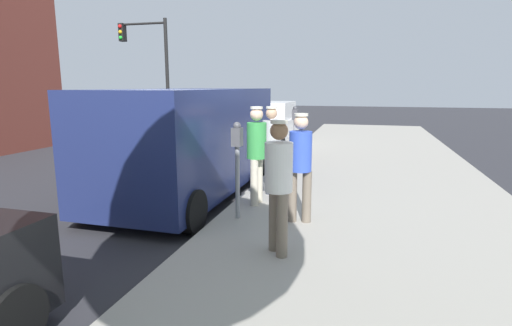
% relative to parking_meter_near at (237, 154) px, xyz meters
% --- Properties ---
extents(ground_plane, '(80.00, 80.00, 0.00)m').
position_rel_parking_meter_near_xyz_m(ground_plane, '(-1.35, 0.66, -1.18)').
color(ground_plane, '#2D2D33').
extents(sidewalk_slab, '(5.00, 32.00, 0.15)m').
position_rel_parking_meter_near_xyz_m(sidewalk_slab, '(2.15, 0.66, -1.11)').
color(sidewalk_slab, '#9E998E').
rests_on(sidewalk_slab, ground).
extents(parking_meter_near, '(0.14, 0.18, 1.52)m').
position_rel_parking_meter_near_xyz_m(parking_meter_near, '(0.00, 0.00, 0.00)').
color(parking_meter_near, gray).
rests_on(parking_meter_near, sidewalk_slab).
extents(parking_meter_far, '(0.14, 0.18, 1.52)m').
position_rel_parking_meter_near_xyz_m(parking_meter_far, '(0.00, 5.14, 0.00)').
color(parking_meter_far, gray).
rests_on(parking_meter_far, sidewalk_slab).
extents(pedestrian_in_white, '(0.34, 0.34, 1.66)m').
position_rel_parking_meter_near_xyz_m(pedestrian_in_white, '(0.90, -1.18, -0.08)').
color(pedestrian_in_white, '#726656').
rests_on(pedestrian_in_white, sidewalk_slab).
extents(pedestrian_in_blue, '(0.36, 0.34, 1.66)m').
position_rel_parking_meter_near_xyz_m(pedestrian_in_blue, '(0.97, 0.08, -0.08)').
color(pedestrian_in_blue, '#726656').
rests_on(pedestrian_in_blue, sidewalk_slab).
extents(pedestrian_in_gray, '(0.34, 0.36, 1.68)m').
position_rel_parking_meter_near_xyz_m(pedestrian_in_gray, '(0.15, 1.65, -0.07)').
color(pedestrian_in_gray, '#383D47').
rests_on(pedestrian_in_gray, sidewalk_slab).
extents(pedestrian_in_green, '(0.34, 0.36, 1.71)m').
position_rel_parking_meter_near_xyz_m(pedestrian_in_green, '(0.08, 0.83, -0.05)').
color(pedestrian_in_green, beige).
rests_on(pedestrian_in_green, sidewalk_slab).
extents(parked_van, '(2.18, 5.22, 2.15)m').
position_rel_parking_meter_near_xyz_m(parked_van, '(-1.50, 1.60, -0.03)').
color(parked_van, navy).
rests_on(parked_van, ground).
extents(parked_sedan_ahead, '(2.00, 4.43, 1.65)m').
position_rel_parking_meter_near_xyz_m(parked_sedan_ahead, '(-1.53, 8.29, -0.43)').
color(parked_sedan_ahead, white).
rests_on(parked_sedan_ahead, ground).
extents(traffic_light_corner, '(2.48, 0.42, 5.20)m').
position_rel_parking_meter_near_xyz_m(traffic_light_corner, '(-7.84, 11.25, 2.34)').
color(traffic_light_corner, black).
rests_on(traffic_light_corner, ground).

